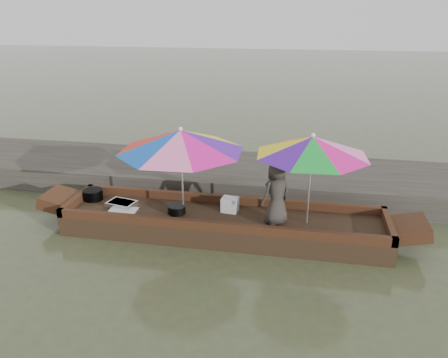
% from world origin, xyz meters
% --- Properties ---
extents(water, '(80.00, 80.00, 0.00)m').
position_xyz_m(water, '(0.00, 0.00, 0.00)').
color(water, '#3C4530').
rests_on(water, ground).
extents(dock, '(22.00, 2.20, 0.50)m').
position_xyz_m(dock, '(0.00, 2.20, 0.25)').
color(dock, '#2D2B26').
rests_on(dock, ground).
extents(boat_hull, '(5.59, 1.20, 0.35)m').
position_xyz_m(boat_hull, '(0.00, 0.00, 0.17)').
color(boat_hull, black).
rests_on(boat_hull, water).
extents(cooking_pot, '(0.36, 0.36, 0.19)m').
position_xyz_m(cooking_pot, '(-2.54, 0.25, 0.45)').
color(cooking_pot, black).
rests_on(cooking_pot, boat_hull).
extents(tray_crayfish, '(0.55, 0.44, 0.09)m').
position_xyz_m(tray_crayfish, '(-1.89, 0.05, 0.39)').
color(tray_crayfish, silver).
rests_on(tray_crayfish, boat_hull).
extents(tray_scallop, '(0.51, 0.36, 0.06)m').
position_xyz_m(tray_scallop, '(-1.74, -0.23, 0.38)').
color(tray_scallop, silver).
rests_on(tray_scallop, boat_hull).
extents(charcoal_grill, '(0.31, 0.31, 0.15)m').
position_xyz_m(charcoal_grill, '(-0.82, -0.04, 0.42)').
color(charcoal_grill, black).
rests_on(charcoal_grill, boat_hull).
extents(supply_bag, '(0.31, 0.25, 0.26)m').
position_xyz_m(supply_bag, '(0.09, 0.21, 0.48)').
color(supply_bag, silver).
rests_on(supply_bag, boat_hull).
extents(vendor, '(0.63, 0.62, 1.09)m').
position_xyz_m(vendor, '(0.91, -0.09, 0.89)').
color(vendor, '#302B27').
rests_on(vendor, boat_hull).
extents(umbrella_bow, '(2.76, 2.76, 1.55)m').
position_xyz_m(umbrella_bow, '(-0.71, 0.00, 1.12)').
color(umbrella_bow, '#5014A5').
rests_on(umbrella_bow, boat_hull).
extents(umbrella_stern, '(2.34, 2.34, 1.55)m').
position_xyz_m(umbrella_stern, '(1.43, 0.00, 1.12)').
color(umbrella_stern, pink).
rests_on(umbrella_stern, boat_hull).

